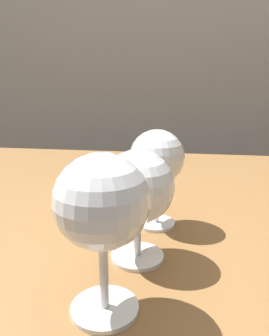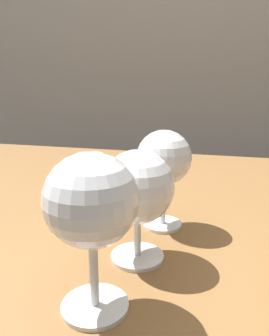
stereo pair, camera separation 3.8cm
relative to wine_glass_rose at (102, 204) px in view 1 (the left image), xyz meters
name	(u,v)px [view 1 (the left image)]	position (x,y,z in m)	size (l,w,h in m)	color
dining_table	(151,245)	(0.02, 0.30, -0.20)	(1.37, 0.83, 0.71)	brown
wine_glass_rose	(102,204)	(0.00, 0.00, 0.00)	(0.09, 0.09, 0.16)	white
wine_glass_merlot	(134,189)	(0.02, 0.10, -0.02)	(0.09, 0.09, 0.14)	white
wine_glass_white	(157,159)	(0.03, 0.20, -0.01)	(0.08, 0.08, 0.15)	white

